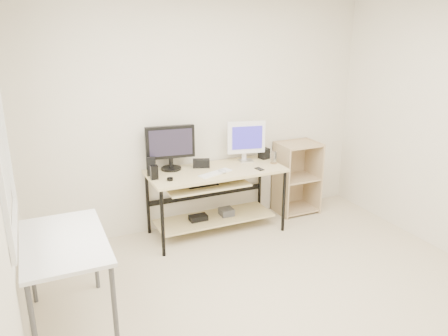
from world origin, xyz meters
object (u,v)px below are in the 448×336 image
desk (214,188)px  side_table (64,249)px  white_imac (246,138)px  black_monitor (170,145)px  shelf_unit (295,177)px  audio_controller (154,172)px

desk → side_table: size_ratio=1.50×
side_table → white_imac: bearing=29.5°
black_monitor → white_imac: size_ratio=1.13×
side_table → white_imac: white_imac is taller
shelf_unit → desk: bearing=-172.2°
shelf_unit → audio_controller: 1.90m
audio_controller → black_monitor: bearing=41.1°
white_imac → audio_controller: 1.18m
shelf_unit → audio_controller: bearing=-173.9°
white_imac → black_monitor: bearing=-172.2°
side_table → white_imac: 2.47m
white_imac → audio_controller: bearing=-159.2°
black_monitor → audio_controller: bearing=-129.7°
black_monitor → desk: bearing=-19.0°
side_table → black_monitor: (1.23, 1.26, 0.36)m
desk → black_monitor: (-0.42, 0.20, 0.49)m
desk → shelf_unit: shelf_unit is taller
desk → audio_controller: (-0.68, -0.04, 0.29)m
desk → audio_controller: bearing=-176.8°
shelf_unit → white_imac: 0.91m
black_monitor → shelf_unit: bearing=5.4°
side_table → black_monitor: size_ratio=1.87×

